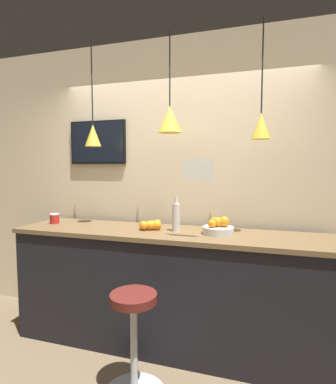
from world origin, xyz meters
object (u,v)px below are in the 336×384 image
(bar_stool, at_px, (134,336))
(spread_jar, at_px, (55,219))
(fruit_bowl, at_px, (218,227))
(mounted_tv, at_px, (98,142))
(juice_bottle, at_px, (176,217))

(bar_stool, xyz_separation_m, spread_jar, (-1.17, 0.69, 0.66))
(fruit_bowl, height_order, mounted_tv, mounted_tv)
(juice_bottle, height_order, spread_jar, juice_bottle)
(juice_bottle, distance_m, mounted_tv, 1.25)
(spread_jar, bearing_deg, juice_bottle, 0.00)
(juice_bottle, xyz_separation_m, mounted_tv, (-0.97, 0.35, 0.70))
(fruit_bowl, height_order, juice_bottle, juice_bottle)
(bar_stool, xyz_separation_m, mounted_tv, (-0.86, 1.04, 1.44))
(fruit_bowl, bearing_deg, mounted_tv, 165.32)
(juice_bottle, distance_m, spread_jar, 1.28)
(fruit_bowl, distance_m, juice_bottle, 0.38)
(bar_stool, bearing_deg, mounted_tv, 129.56)
(fruit_bowl, relative_size, juice_bottle, 0.86)
(fruit_bowl, relative_size, mounted_tv, 0.41)
(fruit_bowl, relative_size, spread_jar, 2.69)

